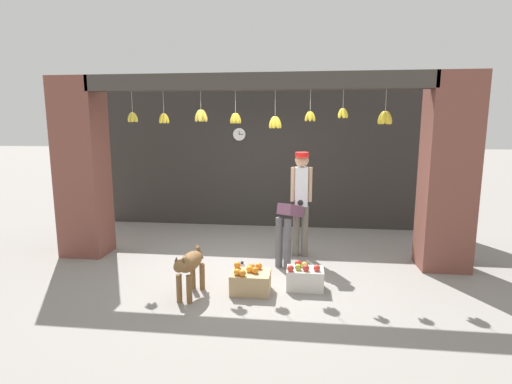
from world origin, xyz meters
name	(u,v)px	position (x,y,z in m)	size (l,w,h in m)	color
ground_plane	(253,266)	(0.00, 0.00, 0.00)	(60.00, 60.00, 0.00)	gray
shop_back_wall	(268,158)	(0.00, 2.51, 1.44)	(6.99, 0.12, 2.88)	#2D2B28
shop_pillar_left	(82,168)	(-2.85, 0.30, 1.44)	(0.70, 0.60, 2.88)	brown
shop_pillar_right	(448,173)	(2.85, 0.30, 1.44)	(0.70, 0.60, 2.88)	brown
storefront_awning	(255,85)	(0.02, 0.12, 2.71)	(5.09, 0.28, 0.81)	#3D3833
dog	(190,266)	(-0.66, -1.17, 0.41)	(0.29, 0.81, 0.61)	brown
shopkeeper	(301,195)	(0.71, 0.58, 1.02)	(0.34, 0.28, 1.71)	#6B665B
worker_stooping	(289,222)	(0.54, 0.19, 0.66)	(0.45, 0.75, 1.00)	#56565B
fruit_crate_oranges	(250,281)	(0.08, -0.95, 0.15)	(0.50, 0.38, 0.35)	tan
fruit_crate_apples	(305,277)	(0.78, -0.75, 0.16)	(0.48, 0.32, 0.36)	silver
water_bottle	(242,272)	(-0.08, -0.61, 0.13)	(0.08, 0.08, 0.29)	silver
wall_clock	(239,134)	(-0.59, 2.43, 1.94)	(0.27, 0.03, 0.27)	black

